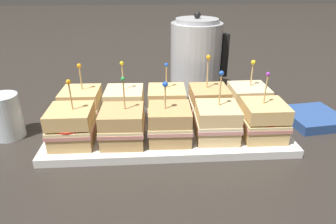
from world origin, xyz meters
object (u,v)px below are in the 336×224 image
Objects in this scene: sandwich_back_far_left at (82,105)px; serving_platter at (168,131)px; sandwich_back_left at (125,105)px; sandwich_front_center at (169,124)px; sandwich_front_far_right at (263,120)px; drinking_glass at (6,116)px; sandwich_back_right at (209,103)px; sandwich_front_left at (123,126)px; kettle_steel at (196,58)px; sandwich_back_far_right at (248,102)px; napkin_stack at (313,118)px; sandwich_back_center at (166,104)px; sandwich_front_right at (217,122)px; sandwich_front_far_left at (72,126)px.

serving_platter is at bearing -14.84° from sandwich_back_far_left.
serving_platter is 0.12m from sandwich_back_left.
sandwich_front_center is 0.94× the size of sandwich_back_far_left.
sandwich_back_left reaches higher than sandwich_front_center.
drinking_glass is (-0.58, 0.07, -0.01)m from sandwich_front_far_right.
drinking_glass is at bearing -176.35° from sandwich_back_right.
sandwich_front_left is 0.39m from kettle_steel.
sandwich_back_far_right reaches higher than napkin_stack.
sandwich_back_far_left is (-0.11, 0.11, 0.00)m from sandwich_front_left.
kettle_steel is at bearing 140.47° from napkin_stack.
sandwich_back_far_left is 1.02× the size of sandwich_back_center.
napkin_stack is (0.48, 0.10, -0.04)m from sandwich_front_left.
drinking_glass is (-0.37, 0.02, 0.04)m from serving_platter.
sandwich_back_far_right is at bearing 176.75° from napkin_stack.
serving_platter is 0.12m from sandwich_front_right.
serving_platter is 0.31m from kettle_steel.
sandwich_back_far_right is at bearing -0.41° from sandwich_back_far_left.
sandwich_back_far_right is 0.18m from napkin_stack.
kettle_steel reaches higher than napkin_stack.
napkin_stack is (0.27, 0.09, -0.04)m from sandwich_front_right.
sandwich_back_left is at bearing 179.22° from sandwich_back_right.
sandwich_front_center is at bearing -90.68° from sandwich_back_center.
sandwich_back_right is at bearing 26.60° from sandwich_front_left.
sandwich_front_right is 1.47× the size of drinking_glass.
sandwich_back_right is at bearing 89.98° from sandwich_front_right.
sandwich_front_far_left is at bearing -179.92° from sandwich_front_far_right.
kettle_steel reaches higher than sandwich_back_left.
sandwich_back_right is 0.23m from kettle_steel.
sandwich_front_right is at bearing 1.35° from sandwich_front_left.
kettle_steel is at bearing 114.93° from sandwich_back_far_right.
drinking_glass is at bearing 165.14° from sandwich_front_left.
sandwich_front_far_left is 1.39× the size of drinking_glass.
sandwich_back_far_right is at bearing 14.31° from sandwich_front_far_left.
sandwich_front_left reaches higher than sandwich_back_far_left.
sandwich_front_far_left reaches higher than napkin_stack.
sandwich_front_right is at bearing -161.40° from napkin_stack.
sandwich_front_far_left is at bearing -90.11° from sandwich_back_far_left.
sandwich_front_left is at bearing -122.23° from kettle_steel.
sandwich_front_left is at bearing -45.86° from sandwich_back_far_left.
napkin_stack is (0.27, -0.23, -0.10)m from kettle_steel.
serving_platter is at bearing -173.65° from napkin_stack.
sandwich_back_far_left reaches higher than sandwich_back_center.
sandwich_back_right reaches higher than drinking_glass.
sandwich_front_center is at bearing 179.70° from sandwich_front_far_right.
sandwich_back_left is (-0.10, 0.10, 0.00)m from sandwich_front_center.
serving_platter is 0.22m from sandwich_front_far_right.
sandwich_front_center is (0.10, 0.00, 0.00)m from sandwich_front_left.
sandwich_back_center is (0.10, 0.11, 0.00)m from sandwich_front_left.
sandwich_front_right reaches higher than drinking_glass.
serving_platter is 3.78× the size of sandwich_front_far_left.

